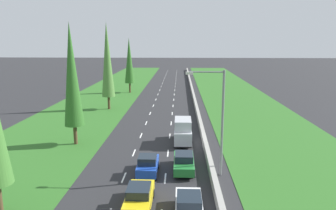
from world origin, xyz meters
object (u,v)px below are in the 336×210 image
at_px(blue_hatchback_centre_lane, 148,165).
at_px(white_sedan_right_lane, 189,207).
at_px(poplar_tree_third, 107,60).
at_px(silver_van_right_lane, 183,131).
at_px(street_light_mast, 218,116).
at_px(yellow_sedan_centre_lane, 139,197).
at_px(green_sedan_right_lane, 184,162).
at_px(poplar_tree_second, 72,75).
at_px(poplar_tree_fourth, 129,61).

bearing_deg(blue_hatchback_centre_lane, white_sedan_right_lane, -63.94).
xyz_separation_m(blue_hatchback_centre_lane, poplar_tree_third, (-9.15, 26.02, 7.38)).
bearing_deg(poplar_tree_third, silver_van_right_lane, -54.92).
distance_m(blue_hatchback_centre_lane, street_light_mast, 7.38).
distance_m(yellow_sedan_centre_lane, silver_van_right_lane, 14.61).
distance_m(green_sedan_right_lane, poplar_tree_third, 28.98).
distance_m(poplar_tree_second, poplar_tree_third, 18.33).
xyz_separation_m(yellow_sedan_centre_lane, white_sedan_right_lane, (3.38, -1.19, 0.00)).
xyz_separation_m(white_sedan_right_lane, poplar_tree_second, (-12.18, 14.56, 6.89)).
bearing_deg(street_light_mast, blue_hatchback_centre_lane, -179.77).
bearing_deg(white_sedan_right_lane, yellow_sedan_centre_lane, 160.66).
bearing_deg(silver_van_right_lane, poplar_tree_second, -175.71).
height_order(white_sedan_right_lane, poplar_tree_second, poplar_tree_second).
distance_m(blue_hatchback_centre_lane, poplar_tree_fourth, 44.60).
xyz_separation_m(poplar_tree_second, poplar_tree_third, (-0.32, 18.32, 0.52)).
bearing_deg(blue_hatchback_centre_lane, yellow_sedan_centre_lane, -90.30).
xyz_separation_m(blue_hatchback_centre_lane, street_light_mast, (5.93, 0.02, 4.40)).
height_order(white_sedan_right_lane, poplar_tree_fourth, poplar_tree_fourth).
relative_size(blue_hatchback_centre_lane, silver_van_right_lane, 0.80).
height_order(poplar_tree_second, poplar_tree_fourth, poplar_tree_second).
distance_m(poplar_tree_third, poplar_tree_fourth, 17.42).
distance_m(white_sedan_right_lane, street_light_mast, 8.57).
bearing_deg(blue_hatchback_centre_lane, silver_van_right_lane, 70.22).
height_order(blue_hatchback_centre_lane, silver_van_right_lane, silver_van_right_lane).
xyz_separation_m(white_sedan_right_lane, blue_hatchback_centre_lane, (-3.35, 6.86, 0.02)).
bearing_deg(white_sedan_right_lane, poplar_tree_third, 110.82).
distance_m(blue_hatchback_centre_lane, silver_van_right_lane, 9.15).
height_order(green_sedan_right_lane, poplar_tree_third, poplar_tree_third).
relative_size(yellow_sedan_centre_lane, street_light_mast, 0.50).
relative_size(silver_van_right_lane, poplar_tree_third, 0.34).
relative_size(poplar_tree_second, poplar_tree_fourth, 1.11).
bearing_deg(street_light_mast, poplar_tree_third, 120.10).
bearing_deg(poplar_tree_fourth, poplar_tree_second, -90.82).
bearing_deg(green_sedan_right_lane, poplar_tree_second, 150.08).
bearing_deg(green_sedan_right_lane, poplar_tree_third, 115.95).
bearing_deg(blue_hatchback_centre_lane, green_sedan_right_lane, 14.86).
bearing_deg(poplar_tree_fourth, street_light_mast, -71.81).
bearing_deg(blue_hatchback_centre_lane, poplar_tree_fourth, 100.86).
height_order(yellow_sedan_centre_lane, street_light_mast, street_light_mast).
xyz_separation_m(white_sedan_right_lane, poplar_tree_fourth, (-11.68, 50.24, 6.21)).
bearing_deg(poplar_tree_third, yellow_sedan_centre_lane, -73.95).
xyz_separation_m(silver_van_right_lane, poplar_tree_fourth, (-11.41, 34.78, 5.62)).
relative_size(blue_hatchback_centre_lane, poplar_tree_fourth, 0.33).
distance_m(green_sedan_right_lane, poplar_tree_second, 15.41).
distance_m(green_sedan_right_lane, street_light_mast, 5.30).
distance_m(white_sedan_right_lane, poplar_tree_second, 20.19).
height_order(green_sedan_right_lane, blue_hatchback_centre_lane, blue_hatchback_centre_lane).
relative_size(poplar_tree_fourth, street_light_mast, 1.33).
bearing_deg(street_light_mast, poplar_tree_second, 152.52).
height_order(blue_hatchback_centre_lane, street_light_mast, street_light_mast).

